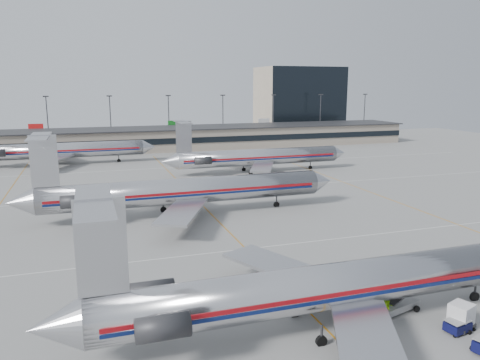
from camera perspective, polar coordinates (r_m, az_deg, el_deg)
name	(u,v)px	position (r m, az deg, el deg)	size (l,w,h in m)	color
ground	(281,284)	(45.03, 4.99, -12.50)	(260.00, 260.00, 0.00)	gray
apron_markings	(246,249)	(53.68, 0.74, -8.41)	(160.00, 0.15, 0.02)	silver
terminal	(147,139)	(137.52, -11.32, 4.94)	(162.00, 17.00, 6.25)	gray
light_mast_row	(140,117)	(150.94, -12.08, 7.54)	(163.60, 0.40, 15.28)	#38383D
distant_building	(299,101)	(183.46, 7.16, 9.57)	(30.00, 20.00, 25.00)	tan
jet_foreground	(331,286)	(37.00, 11.02, -12.52)	(44.04, 25.93, 11.53)	silver
jet_second_row	(180,191)	(66.89, -7.38, -1.34)	(46.66, 27.47, 12.21)	silver
jet_third_row	(256,157)	(99.60, 1.91, 2.82)	(41.69, 25.64, 11.40)	silver
jet_back_row	(59,150)	(116.86, -21.24, 3.39)	(43.24, 26.60, 11.82)	silver
tug_center	(369,353)	(34.04, 15.44, -19.71)	(2.39, 1.28, 1.90)	#0A0C39
cart_outer	(457,326)	(40.20, 24.99, -15.82)	(2.01, 1.56, 1.03)	#0A0C39
uld_container	(461,316)	(40.69, 25.34, -14.78)	(2.33, 2.14, 2.01)	#2D2D30
belt_loader	(399,304)	(41.81, 18.80, -14.09)	(4.74, 2.38, 2.43)	gray
ramp_worker_near	(388,300)	(41.71, 17.60, -13.77)	(0.62, 0.41, 1.70)	#94E515
ramp_worker_far	(388,307)	(40.46, 17.62, -14.51)	(0.88, 0.68, 1.80)	#9BEC16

